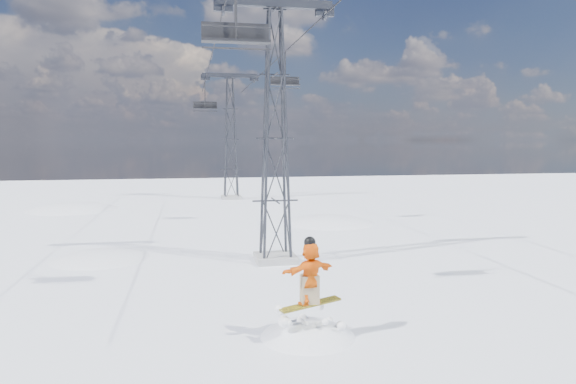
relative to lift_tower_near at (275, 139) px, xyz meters
The scene contains 8 objects.
ground 9.72m from the lift_tower_near, 95.71° to the right, with size 120.00×120.00×0.00m, color white.
snow_terrain 20.81m from the lift_tower_near, 112.81° to the left, with size 39.00×37.00×22.00m.
lift_tower_near is the anchor object (origin of this frame).
lift_tower_far 25.00m from the lift_tower_near, 90.00° to the left, with size 5.20×1.80×11.43m.
haul_cables 12.70m from the lift_tower_near, 90.00° to the left, with size 4.46×51.00×0.06m.
lift_chair_near 7.01m from the lift_tower_near, 110.78° to the right, with size 2.14×0.61×2.65m.
lift_chair_mid 10.33m from the lift_tower_near, 76.88° to the left, with size 1.83×0.53×2.27m.
lift_chair_far 27.23m from the lift_tower_near, 94.67° to the left, with size 2.23×0.64×2.76m.
Camera 1 is at (-2.89, -14.30, 5.42)m, focal length 32.00 mm.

